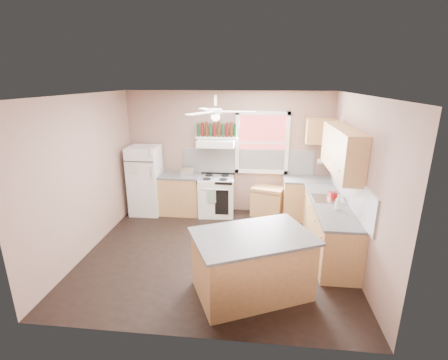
# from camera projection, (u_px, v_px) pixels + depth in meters

# --- Properties ---
(floor) EXTENTS (4.50, 4.50, 0.00)m
(floor) POSITION_uv_depth(u_px,v_px,m) (217.00, 252.00, 5.73)
(floor) COLOR black
(floor) RESTS_ON ground
(ceiling) EXTENTS (4.50, 4.50, 0.00)m
(ceiling) POSITION_uv_depth(u_px,v_px,m) (215.00, 95.00, 4.93)
(ceiling) COLOR white
(ceiling) RESTS_ON ground
(wall_back) EXTENTS (4.50, 0.05, 2.70)m
(wall_back) POSITION_uv_depth(u_px,v_px,m) (228.00, 153.00, 7.25)
(wall_back) COLOR #8F6E61
(wall_back) RESTS_ON ground
(wall_right) EXTENTS (0.05, 4.00, 2.70)m
(wall_right) POSITION_uv_depth(u_px,v_px,m) (359.00, 184.00, 5.10)
(wall_right) COLOR #8F6E61
(wall_right) RESTS_ON ground
(wall_left) EXTENTS (0.05, 4.00, 2.70)m
(wall_left) POSITION_uv_depth(u_px,v_px,m) (85.00, 175.00, 5.57)
(wall_left) COLOR #8F6E61
(wall_left) RESTS_ON ground
(backsplash_back) EXTENTS (2.90, 0.03, 0.55)m
(backsplash_back) POSITION_uv_depth(u_px,v_px,m) (248.00, 161.00, 7.22)
(backsplash_back) COLOR white
(backsplash_back) RESTS_ON wall_back
(backsplash_right) EXTENTS (0.03, 2.60, 0.55)m
(backsplash_right) POSITION_uv_depth(u_px,v_px,m) (350.00, 188.00, 5.44)
(backsplash_right) COLOR white
(backsplash_right) RESTS_ON wall_right
(window_view) EXTENTS (1.00, 0.02, 1.20)m
(window_view) POSITION_uv_depth(u_px,v_px,m) (262.00, 143.00, 7.06)
(window_view) COLOR maroon
(window_view) RESTS_ON wall_back
(window_frame) EXTENTS (1.16, 0.07, 1.36)m
(window_frame) POSITION_uv_depth(u_px,v_px,m) (262.00, 143.00, 7.03)
(window_frame) COLOR white
(window_frame) RESTS_ON wall_back
(refrigerator) EXTENTS (0.66, 0.64, 1.53)m
(refrigerator) POSITION_uv_depth(u_px,v_px,m) (145.00, 180.00, 7.23)
(refrigerator) COLOR white
(refrigerator) RESTS_ON floor
(base_cabinet_left) EXTENTS (0.90, 0.60, 0.86)m
(base_cabinet_left) POSITION_uv_depth(u_px,v_px,m) (180.00, 195.00, 7.33)
(base_cabinet_left) COLOR #A77445
(base_cabinet_left) RESTS_ON floor
(counter_left) EXTENTS (0.92, 0.62, 0.04)m
(counter_left) POSITION_uv_depth(u_px,v_px,m) (179.00, 176.00, 7.20)
(counter_left) COLOR #505053
(counter_left) RESTS_ON base_cabinet_left
(toaster) EXTENTS (0.32, 0.24, 0.18)m
(toaster) POSITION_uv_depth(u_px,v_px,m) (187.00, 171.00, 7.16)
(toaster) COLOR silver
(toaster) RESTS_ON counter_left
(stove) EXTENTS (0.82, 0.70, 0.86)m
(stove) POSITION_uv_depth(u_px,v_px,m) (216.00, 196.00, 7.24)
(stove) COLOR white
(stove) RESTS_ON floor
(range_hood) EXTENTS (0.78, 0.50, 0.14)m
(range_hood) POSITION_uv_depth(u_px,v_px,m) (216.00, 143.00, 6.94)
(range_hood) COLOR white
(range_hood) RESTS_ON wall_back
(bottle_shelf) EXTENTS (0.90, 0.26, 0.03)m
(bottle_shelf) POSITION_uv_depth(u_px,v_px,m) (217.00, 137.00, 7.02)
(bottle_shelf) COLOR white
(bottle_shelf) RESTS_ON range_hood
(cart) EXTENTS (0.76, 0.61, 0.66)m
(cart) POSITION_uv_depth(u_px,v_px,m) (267.00, 201.00, 7.20)
(cart) COLOR #A77445
(cart) RESTS_ON floor
(base_cabinet_corner) EXTENTS (1.00, 0.60, 0.86)m
(base_cabinet_corner) POSITION_uv_depth(u_px,v_px,m) (306.00, 199.00, 7.04)
(base_cabinet_corner) COLOR #A77445
(base_cabinet_corner) RESTS_ON floor
(base_cabinet_right) EXTENTS (0.60, 2.20, 0.86)m
(base_cabinet_right) POSITION_uv_depth(u_px,v_px,m) (329.00, 228.00, 5.69)
(base_cabinet_right) COLOR #A77445
(base_cabinet_right) RESTS_ON floor
(counter_corner) EXTENTS (1.02, 0.62, 0.04)m
(counter_corner) POSITION_uv_depth(u_px,v_px,m) (308.00, 180.00, 6.90)
(counter_corner) COLOR #505053
(counter_corner) RESTS_ON base_cabinet_corner
(counter_right) EXTENTS (0.62, 2.22, 0.04)m
(counter_right) POSITION_uv_depth(u_px,v_px,m) (331.00, 204.00, 5.56)
(counter_right) COLOR #505053
(counter_right) RESTS_ON base_cabinet_right
(sink) EXTENTS (0.55, 0.45, 0.03)m
(sink) POSITION_uv_depth(u_px,v_px,m) (328.00, 199.00, 5.74)
(sink) COLOR silver
(sink) RESTS_ON counter_right
(faucet) EXTENTS (0.03, 0.03, 0.14)m
(faucet) POSITION_uv_depth(u_px,v_px,m) (338.00, 195.00, 5.70)
(faucet) COLOR silver
(faucet) RESTS_ON sink
(upper_cabinet_right) EXTENTS (0.33, 1.80, 0.76)m
(upper_cabinet_right) POSITION_uv_depth(u_px,v_px,m) (342.00, 150.00, 5.46)
(upper_cabinet_right) COLOR #A77445
(upper_cabinet_right) RESTS_ON wall_right
(upper_cabinet_corner) EXTENTS (0.60, 0.33, 0.52)m
(upper_cabinet_corner) POSITION_uv_depth(u_px,v_px,m) (321.00, 131.00, 6.70)
(upper_cabinet_corner) COLOR #A77445
(upper_cabinet_corner) RESTS_ON wall_back
(paper_towel) EXTENTS (0.26, 0.12, 0.12)m
(paper_towel) POSITION_uv_depth(u_px,v_px,m) (324.00, 161.00, 6.91)
(paper_towel) COLOR white
(paper_towel) RESTS_ON wall_back
(island) EXTENTS (1.77, 1.50, 0.86)m
(island) POSITION_uv_depth(u_px,v_px,m) (252.00, 265.00, 4.55)
(island) COLOR #A77445
(island) RESTS_ON floor
(island_top) EXTENTS (1.89, 1.61, 0.04)m
(island_top) POSITION_uv_depth(u_px,v_px,m) (253.00, 236.00, 4.41)
(island_top) COLOR #505053
(island_top) RESTS_ON island
(ceiling_fan_hub) EXTENTS (0.20, 0.20, 0.08)m
(ceiling_fan_hub) POSITION_uv_depth(u_px,v_px,m) (215.00, 111.00, 5.00)
(ceiling_fan_hub) COLOR white
(ceiling_fan_hub) RESTS_ON ceiling
(soap_bottle) EXTENTS (0.14, 0.14, 0.26)m
(soap_bottle) POSITION_uv_depth(u_px,v_px,m) (338.00, 202.00, 5.22)
(soap_bottle) COLOR silver
(soap_bottle) RESTS_ON counter_right
(red_caddy) EXTENTS (0.21, 0.17, 0.10)m
(red_caddy) POSITION_uv_depth(u_px,v_px,m) (334.00, 195.00, 5.80)
(red_caddy) COLOR #A10D0F
(red_caddy) RESTS_ON counter_right
(wine_bottles) EXTENTS (0.86, 0.06, 0.31)m
(wine_bottles) POSITION_uv_depth(u_px,v_px,m) (217.00, 130.00, 6.97)
(wine_bottles) COLOR #143819
(wine_bottles) RESTS_ON bottle_shelf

